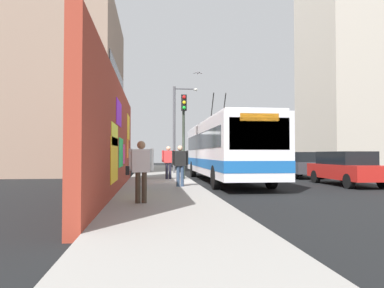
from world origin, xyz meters
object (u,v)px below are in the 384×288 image
pedestrian_at_curb (180,162)px  parked_car_red (346,167)px  traffic_light (184,122)px  street_lamp (177,123)px  parked_car_dark_gray (297,164)px  pedestrian_near_wall (141,167)px  city_bus (224,148)px  pedestrian_midblock (168,160)px

pedestrian_at_curb → parked_car_red: bearing=-81.0°
traffic_light → street_lamp: size_ratio=0.73×
parked_car_dark_gray → pedestrian_near_wall: pedestrian_near_wall is taller
pedestrian_near_wall → traffic_light: (8.83, -1.98, 2.00)m
pedestrian_at_curb → city_bus: bearing=-33.5°
traffic_light → parked_car_red: bearing=-111.4°
city_bus → parked_car_red: bearing=-118.3°
city_bus → street_lamp: bearing=18.1°
city_bus → pedestrian_midblock: city_bus is taller
pedestrian_at_curb → traffic_light: (4.11, -0.53, 2.00)m
pedestrian_near_wall → traffic_light: bearing=-12.6°
traffic_light → pedestrian_at_curb: bearing=172.7°
parked_car_red → pedestrian_near_wall: pedestrian_near_wall is taller
pedestrian_near_wall → parked_car_dark_gray: bearing=-39.1°
parked_car_dark_gray → pedestrian_at_curb: bearing=130.6°
pedestrian_midblock → street_lamp: (6.10, -0.90, 2.49)m
parked_car_red → traffic_light: (2.87, 7.35, 2.29)m
street_lamp → parked_car_dark_gray: bearing=-116.1°
pedestrian_near_wall → pedestrian_at_curb: size_ratio=1.01×
pedestrian_near_wall → pedestrian_midblock: 8.99m
parked_car_red → traffic_light: traffic_light is taller
street_lamp → traffic_light: bearing=179.0°
city_bus → pedestrian_near_wall: city_bus is taller
street_lamp → pedestrian_at_curb: bearing=176.5°
pedestrian_near_wall → pedestrian_midblock: size_ratio=0.97×
city_bus → pedestrian_midblock: (0.16, 2.95, -0.59)m
pedestrian_near_wall → street_lamp: street_lamp is taller
city_bus → parked_car_red: city_bus is taller
parked_car_dark_gray → pedestrian_near_wall: size_ratio=2.65×
pedestrian_midblock → pedestrian_at_curb: bearing=-176.3°
city_bus → pedestrian_midblock: bearing=87.0°
city_bus → parked_car_dark_gray: (2.71, -5.20, -0.93)m
pedestrian_near_wall → pedestrian_midblock: bearing=-7.5°
street_lamp → city_bus: bearing=-161.9°
pedestrian_at_curb → parked_car_dark_gray: bearing=-49.4°
street_lamp → pedestrian_near_wall: bearing=172.1°
street_lamp → parked_car_red: bearing=-141.4°
parked_car_red → pedestrian_midblock: pedestrian_midblock is taller
city_bus → pedestrian_midblock: 3.01m
pedestrian_at_curb → street_lamp: size_ratio=0.27×
pedestrian_at_curb → street_lamp: bearing=-3.5°
pedestrian_near_wall → traffic_light: 9.26m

